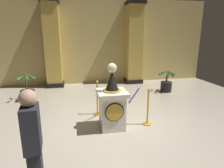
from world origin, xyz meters
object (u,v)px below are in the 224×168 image
object	(u,v)px
stanchion_near	(148,112)
stanchion_far	(97,103)
potted_palm_right	(166,84)
potted_palm_left	(27,92)
pedestal_clock	(112,104)
bystander_guest	(33,145)

from	to	relation	value
stanchion_near	stanchion_far	distance (m)	1.58
stanchion_near	potted_palm_right	size ratio (longest dim) A/B	1.02
stanchion_near	potted_palm_left	world-z (taller)	potted_palm_left
pedestal_clock	potted_palm_left	world-z (taller)	pedestal_clock
pedestal_clock	potted_palm_right	xyz separation A→B (m)	(2.99, 2.83, -0.32)
stanchion_far	potted_palm_left	size ratio (longest dim) A/B	1.00
potted_palm_left	potted_palm_right	size ratio (longest dim) A/B	1.08
stanchion_far	bystander_guest	size ratio (longest dim) A/B	0.63
potted_palm_left	potted_palm_right	distance (m)	5.68
bystander_guest	potted_palm_right	bearing A→B (deg)	47.16
stanchion_near	stanchion_far	bearing A→B (deg)	142.38
stanchion_near	bystander_guest	size ratio (longest dim) A/B	0.60
stanchion_near	potted_palm_right	distance (m)	3.47
bystander_guest	potted_palm_left	bearing A→B (deg)	103.38
stanchion_far	bystander_guest	distance (m)	3.30
stanchion_far	bystander_guest	bearing A→B (deg)	-112.89
pedestal_clock	bystander_guest	distance (m)	2.56
stanchion_near	bystander_guest	xyz separation A→B (m)	(-2.52, -2.03, 0.56)
pedestal_clock	stanchion_near	xyz separation A→B (m)	(0.99, -0.01, -0.30)
potted_palm_left	potted_palm_right	xyz separation A→B (m)	(5.68, -0.00, 0.02)
potted_palm_right	bystander_guest	bearing A→B (deg)	-132.84
stanchion_near	pedestal_clock	bearing A→B (deg)	179.63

